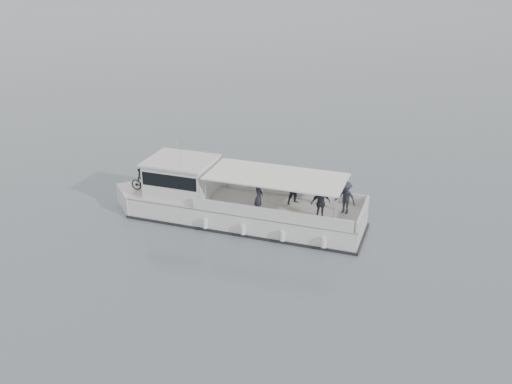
{
  "coord_description": "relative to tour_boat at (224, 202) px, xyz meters",
  "views": [
    {
      "loc": [
        -5.91,
        -23.28,
        12.68
      ],
      "look_at": [
        -3.39,
        2.05,
        1.6
      ],
      "focal_mm": 40.0,
      "sensor_mm": 36.0,
      "label": 1
    }
  ],
  "objects": [
    {
      "name": "ground",
      "position": [
        4.93,
        -2.54,
        -0.91
      ],
      "size": [
        1400.0,
        1400.0,
        0.0
      ],
      "primitive_type": "plane",
      "color": "#515B60",
      "rests_on": "ground"
    },
    {
      "name": "tour_boat",
      "position": [
        0.0,
        0.0,
        0.0
      ],
      "size": [
        12.64,
        7.82,
        5.53
      ],
      "rotation": [
        0.0,
        0.0,
        -0.43
      ],
      "color": "silver",
      "rests_on": "ground"
    }
  ]
}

